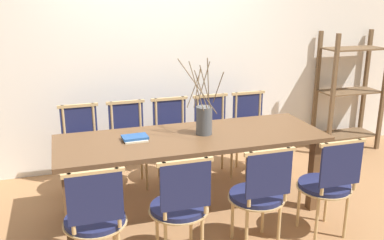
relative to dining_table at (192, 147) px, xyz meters
name	(u,v)px	position (x,y,z in m)	size (l,w,h in m)	color
ground_plane	(192,210)	(0.00, 0.00, -0.63)	(16.00, 16.00, 0.00)	#9E7047
wall_rear	(157,27)	(0.00, 1.29, 0.97)	(12.00, 0.06, 3.20)	white
dining_table	(192,147)	(0.00, 0.00, 0.00)	(2.40, 0.83, 0.74)	brown
chair_near_leftend	(95,217)	(-0.93, -0.74, -0.15)	(0.45, 0.45, 0.89)	#1E234C
chair_near_left	(180,204)	(-0.32, -0.74, -0.15)	(0.45, 0.45, 0.89)	#1E234C
chair_near_center	(259,193)	(0.31, -0.74, -0.15)	(0.45, 0.45, 0.89)	#1E234C
chair_near_right	(328,182)	(0.93, -0.74, -0.15)	(0.45, 0.45, 0.89)	#1E234C
chair_far_leftend	(81,146)	(-0.94, 0.74, -0.15)	(0.45, 0.45, 0.89)	#1E234C
chair_far_left	(129,141)	(-0.45, 0.74, -0.15)	(0.45, 0.45, 0.89)	#1E234C
chair_far_center	(173,137)	(0.02, 0.74, -0.15)	(0.45, 0.45, 0.89)	#1E234C
chair_far_right	(214,133)	(0.49, 0.74, -0.15)	(0.45, 0.45, 0.89)	#1E234C
chair_far_rightend	(252,129)	(0.95, 0.74, -0.15)	(0.45, 0.45, 0.89)	#1E234C
vase_centerpiece	(204,119)	(0.12, 0.02, 0.24)	(0.39, 0.41, 0.70)	#4C5156
book_stack	(135,138)	(-0.50, 0.05, 0.12)	(0.23, 0.19, 0.04)	beige
shelving_rack	(350,92)	(2.43, 1.02, 0.11)	(0.79, 0.40, 1.51)	brown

